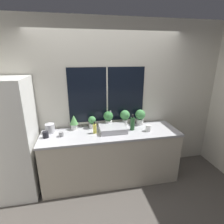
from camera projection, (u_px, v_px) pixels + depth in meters
name	position (u px, v px, depth m)	size (l,w,h in m)	color
ground_plane	(115.00, 190.00, 2.87)	(14.00, 14.00, 0.00)	#4C4742
wall_back	(107.00, 100.00, 3.10)	(8.00, 0.09, 2.70)	beige
wall_right	(188.00, 88.00, 4.24)	(0.06, 7.00, 2.70)	beige
counter	(111.00, 156.00, 3.02)	(2.27, 0.65, 0.91)	beige
refrigerator	(11.00, 140.00, 2.61)	(0.67, 0.69, 1.83)	silver
sink	(113.00, 129.00, 2.91)	(0.44, 0.39, 0.30)	#ADADB2
potted_plant_far_left	(74.00, 121.00, 2.96)	(0.14, 0.14, 0.25)	white
potted_plant_left	(92.00, 122.00, 3.02)	(0.13, 0.13, 0.21)	white
potted_plant_center	(108.00, 118.00, 3.06)	(0.17, 0.17, 0.28)	white
potted_plant_right	(125.00, 116.00, 3.11)	(0.17, 0.17, 0.28)	white
potted_plant_far_right	(140.00, 116.00, 3.17)	(0.18, 0.18, 0.28)	white
soap_bottle	(95.00, 128.00, 2.82)	(0.06, 0.06, 0.20)	#DBD14C
bottle_tall	(132.00, 123.00, 2.94)	(0.07, 0.07, 0.28)	#235128
mug_white	(148.00, 128.00, 2.91)	(0.08, 0.08, 0.10)	white
mug_grey	(61.00, 134.00, 2.72)	(0.07, 0.07, 0.08)	gray
mug_black	(46.00, 135.00, 2.68)	(0.09, 0.09, 0.10)	black
kettle	(50.00, 128.00, 2.84)	(0.15, 0.15, 0.17)	#B2B2B7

